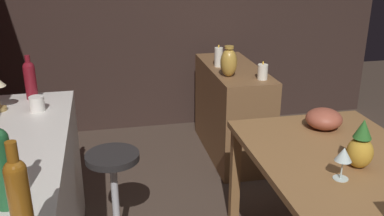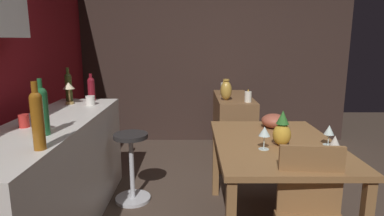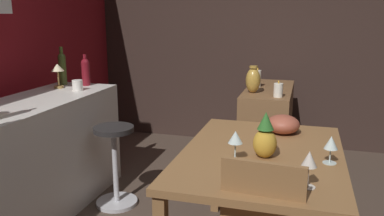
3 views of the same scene
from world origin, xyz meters
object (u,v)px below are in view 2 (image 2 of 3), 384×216
object	(u,v)px
pineapple_centerpiece	(282,131)
wine_glass_left	(264,132)
bar_stool	(132,165)
counter_lamp	(69,88)
sideboard_cabinet	(233,128)
wine_glass_center	(329,131)
wine_bottle_olive	(68,86)
wine_glass_right	(335,143)
pillar_candle_short	(224,89)
dining_table	(275,152)
wine_bottle_green	(42,109)
cup_red	(24,121)
cup_white	(90,100)
vase_brass	(226,90)
wine_bottle_ruby	(91,88)
fruit_bowl	(274,121)
wine_bottle_amber	(37,118)
pillar_candle_tall	(248,97)
cup_mustard	(40,124)

from	to	relation	value
pineapple_centerpiece	wine_glass_left	bearing A→B (deg)	121.74
bar_stool	counter_lamp	distance (m)	0.97
sideboard_cabinet	wine_glass_center	size ratio (longest dim) A/B	7.17
wine_bottle_olive	wine_glass_right	bearing A→B (deg)	-121.33
wine_glass_left	wine_glass_center	xyz separation A→B (m)	(0.10, -0.50, -0.02)
wine_bottle_olive	pillar_candle_short	size ratio (longest dim) A/B	1.78
dining_table	counter_lamp	xyz separation A→B (m)	(0.71, 1.84, 0.40)
wine_bottle_green	cup_red	size ratio (longest dim) A/B	3.46
wine_glass_left	wine_bottle_olive	distance (m)	2.08
wine_glass_center	cup_white	world-z (taller)	cup_white
cup_red	counter_lamp	distance (m)	0.88
bar_stool	pillar_candle_short	world-z (taller)	pillar_candle_short
sideboard_cabinet	bar_stool	size ratio (longest dim) A/B	1.66
wine_glass_right	bar_stool	bearing A→B (deg)	58.00
wine_glass_right	vase_brass	xyz separation A→B (m)	(1.81, 0.50, 0.06)
dining_table	wine_bottle_ruby	distance (m)	1.94
fruit_bowl	bar_stool	bearing A→B (deg)	87.04
dining_table	wine_bottle_amber	distance (m)	1.69
wine_glass_left	sideboard_cabinet	bearing A→B (deg)	-0.41
pillar_candle_tall	wine_bottle_green	bearing A→B (deg)	134.91
fruit_bowl	cup_mustard	size ratio (longest dim) A/B	1.75
bar_stool	cup_red	bearing A→B (deg)	136.22
wine_glass_center	fruit_bowl	world-z (taller)	wine_glass_center
dining_table	cup_red	bearing A→B (deg)	95.08
wine_bottle_ruby	bar_stool	bearing A→B (deg)	-131.56
wine_glass_center	wine_bottle_green	size ratio (longest dim) A/B	0.41
wine_glass_center	vase_brass	world-z (taller)	vase_brass
wine_bottle_olive	wine_bottle_ruby	world-z (taller)	wine_bottle_olive
pillar_candle_short	pillar_candle_tall	bearing A→B (deg)	-152.12
wine_glass_right	wine_bottle_olive	bearing A→B (deg)	58.67
pillar_candle_short	vase_brass	xyz separation A→B (m)	(-0.31, 0.00, 0.03)
dining_table	counter_lamp	distance (m)	2.01
wine_glass_right	counter_lamp	world-z (taller)	counter_lamp
cup_red	cup_mustard	bearing A→B (deg)	-119.87
cup_red	wine_bottle_ruby	bearing A→B (deg)	-8.32
sideboard_cabinet	cup_white	world-z (taller)	cup_white
cup_mustard	vase_brass	world-z (taller)	vase_brass
pillar_candle_short	pineapple_centerpiece	bearing A→B (deg)	-171.62
cup_red	pillar_candle_tall	size ratio (longest dim) A/B	0.73
bar_stool	wine_glass_center	bearing A→B (deg)	-109.62
wine_bottle_green	wine_bottle_amber	world-z (taller)	wine_bottle_amber
dining_table	pillar_candle_short	world-z (taller)	pillar_candle_short
sideboard_cabinet	cup_mustard	bearing A→B (deg)	140.48
wine_bottle_green	wine_bottle_olive	xyz separation A→B (m)	(1.24, 0.30, -0.01)
wine_glass_right	pineapple_centerpiece	xyz separation A→B (m)	(0.35, 0.24, -0.02)
wine_bottle_olive	pillar_candle_short	distance (m)	1.86
wine_bottle_amber	cup_white	bearing A→B (deg)	5.31
wine_bottle_ruby	counter_lamp	world-z (taller)	wine_bottle_ruby
wine_glass_center	vase_brass	size ratio (longest dim) A/B	0.62
cup_red	counter_lamp	bearing A→B (deg)	0.29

